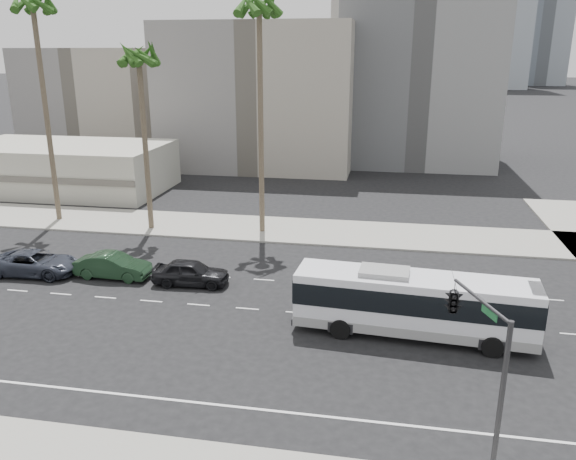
% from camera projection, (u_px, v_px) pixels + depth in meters
% --- Properties ---
extents(ground, '(700.00, 700.00, 0.00)m').
position_uv_depth(ground, '(298.00, 313.00, 32.84)').
color(ground, black).
rests_on(ground, ground).
extents(sidewalk_north, '(120.00, 7.00, 0.15)m').
position_uv_depth(sidewalk_north, '(327.00, 232.00, 47.38)').
color(sidewalk_north, gray).
rests_on(sidewalk_north, ground).
extents(commercial_low, '(22.00, 12.16, 5.00)m').
position_uv_depth(commercial_low, '(64.00, 167.00, 61.56)').
color(commercial_low, '#AAA797').
rests_on(commercial_low, ground).
extents(midrise_beige_west, '(24.00, 18.00, 18.00)m').
position_uv_depth(midrise_beige_west, '(263.00, 96.00, 74.43)').
color(midrise_beige_west, gray).
rests_on(midrise_beige_west, ground).
extents(midrise_gray_center, '(20.00, 20.00, 26.00)m').
position_uv_depth(midrise_gray_center, '(418.00, 63.00, 76.43)').
color(midrise_gray_center, slate).
rests_on(midrise_gray_center, ground).
extents(midrise_beige_far, '(18.00, 16.00, 15.00)m').
position_uv_depth(midrise_beige_far, '(99.00, 101.00, 83.95)').
color(midrise_beige_far, gray).
rests_on(midrise_beige_far, ground).
extents(highrise_right, '(26.00, 26.00, 70.00)m').
position_uv_depth(highrise_right, '(497.00, 0.00, 230.75)').
color(highrise_right, slate).
rests_on(highrise_right, ground).
extents(highrise_far, '(22.00, 22.00, 60.00)m').
position_uv_depth(highrise_far, '(543.00, 16.00, 256.21)').
color(highrise_far, slate).
rests_on(highrise_far, ground).
extents(city_bus, '(12.64, 3.70, 3.58)m').
position_uv_depth(city_bus, '(414.00, 302.00, 29.75)').
color(city_bus, silver).
rests_on(city_bus, ground).
extents(car_a, '(2.24, 5.02, 1.68)m').
position_uv_depth(car_a, '(191.00, 272.00, 36.61)').
color(car_a, black).
rests_on(car_a, ground).
extents(car_b, '(1.90, 5.10, 1.66)m').
position_uv_depth(car_b, '(113.00, 266.00, 37.76)').
color(car_b, '#18311D').
rests_on(car_b, ground).
extents(car_c, '(2.97, 6.02, 1.64)m').
position_uv_depth(car_c, '(35.00, 263.00, 38.31)').
color(car_c, '#2B2F3B').
rests_on(car_c, ground).
extents(traffic_signal, '(3.06, 4.26, 6.66)m').
position_uv_depth(traffic_signal, '(458.00, 310.00, 20.42)').
color(traffic_signal, '#262628').
rests_on(traffic_signal, ground).
extents(palm_near, '(5.67, 5.67, 19.05)m').
position_uv_depth(palm_near, '(259.00, 13.00, 42.35)').
color(palm_near, brown).
rests_on(palm_near, ground).
extents(palm_mid, '(4.96, 4.96, 15.33)m').
position_uv_depth(palm_mid, '(139.00, 61.00, 44.24)').
color(palm_mid, brown).
rests_on(palm_mid, ground).
extents(palm_far, '(5.70, 5.70, 19.56)m').
position_uv_depth(palm_far, '(33.00, 9.00, 45.61)').
color(palm_far, brown).
rests_on(palm_far, ground).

